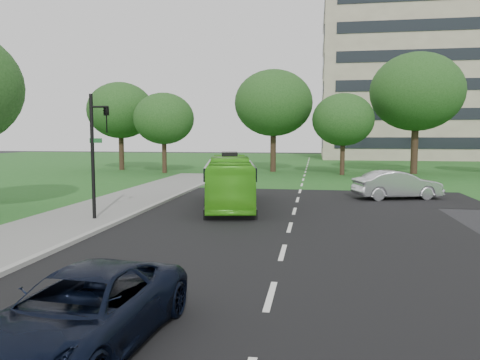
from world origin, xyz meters
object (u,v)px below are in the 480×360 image
(traffic_light, at_px, (96,147))
(office_building, at_px, (453,78))
(bus, at_px, (230,181))
(suv, at_px, (82,311))
(tree_park_c, at_px, (343,120))
(tree_park_d, at_px, (416,92))
(tree_park_f, at_px, (120,111))
(tree_park_b, at_px, (273,103))
(tree_park_a, at_px, (164,119))
(sedan, at_px, (397,185))

(traffic_light, bearing_deg, office_building, 84.79)
(bus, bearing_deg, suv, -99.13)
(tree_park_c, height_order, tree_park_d, tree_park_d)
(tree_park_f, xyz_separation_m, suv, (16.07, -38.87, -5.47))
(tree_park_d, bearing_deg, tree_park_f, 179.52)
(tree_park_f, distance_m, suv, 42.42)
(office_building, bearing_deg, tree_park_f, -141.79)
(office_building, relative_size, tree_park_c, 5.42)
(tree_park_b, bearing_deg, tree_park_f, -179.59)
(tree_park_a, height_order, sedan, tree_park_a)
(tree_park_f, xyz_separation_m, bus, (15.60, -22.47, -4.87))
(office_building, distance_m, tree_park_a, 50.42)
(office_building, xyz_separation_m, sedan, (-16.35, -50.56, -11.69))
(office_building, xyz_separation_m, tree_park_d, (-11.87, -32.47, -4.91))
(tree_park_f, bearing_deg, suv, -67.54)
(tree_park_c, relative_size, tree_park_d, 0.66)
(tree_park_c, bearing_deg, tree_park_f, 173.29)
(bus, bearing_deg, sedan, 13.92)
(tree_park_b, xyz_separation_m, tree_park_d, (13.27, -0.36, 0.85))
(suv, bearing_deg, bus, 96.09)
(tree_park_a, relative_size, tree_park_f, 0.84)
(tree_park_d, relative_size, tree_park_f, 1.24)
(office_building, height_order, bus, office_building)
(office_building, bearing_deg, tree_park_b, -128.06)
(suv, bearing_deg, tree_park_c, 84.61)
(tree_park_c, bearing_deg, tree_park_a, -178.70)
(bus, distance_m, traffic_light, 7.29)
(bus, bearing_deg, tree_park_c, 60.42)
(office_building, height_order, tree_park_f, office_building)
(sedan, bearing_deg, tree_park_f, 35.83)
(bus, relative_size, suv, 1.89)
(tree_park_b, bearing_deg, sedan, -64.50)
(tree_park_c, relative_size, suv, 1.52)
(bus, bearing_deg, tree_park_b, 78.73)
(tree_park_c, height_order, tree_park_f, tree_park_f)
(bus, bearing_deg, traffic_light, -142.54)
(tree_park_d, distance_m, sedan, 19.83)
(office_building, distance_m, bus, 61.32)
(tree_park_a, height_order, traffic_light, tree_park_a)
(suv, height_order, traffic_light, traffic_light)
(tree_park_c, bearing_deg, tree_park_d, 19.57)
(tree_park_b, distance_m, sedan, 21.28)
(tree_park_a, relative_size, tree_park_d, 0.68)
(tree_park_c, bearing_deg, suv, -99.84)
(tree_park_d, bearing_deg, suv, -108.60)
(traffic_light, bearing_deg, tree_park_c, 86.87)
(tree_park_b, bearing_deg, tree_park_a, -162.92)
(tree_park_d, xyz_separation_m, traffic_light, (-18.17, -27.48, -4.45))
(tree_park_c, height_order, bus, tree_park_c)
(tree_park_b, bearing_deg, tree_park_c, -22.70)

